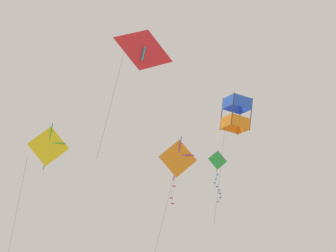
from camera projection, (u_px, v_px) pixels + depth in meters
name	position (u px, v px, depth m)	size (l,w,h in m)	color
kite_box_highest	(236.00, 114.00, 40.58)	(3.21, 2.79, 8.93)	blue
kite_diamond_upper_right	(48.00, 147.00, 34.92)	(3.17, 1.87, 10.76)	yellow
kite_diamond_near_left	(178.00, 159.00, 33.24)	(2.42, 1.16, 6.99)	orange
kite_diamond_low_drifter	(218.00, 162.00, 39.23)	(1.15, 0.72, 3.71)	green
kite_delta_near_right	(143.00, 51.00, 34.90)	(3.71, 3.39, 7.58)	red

